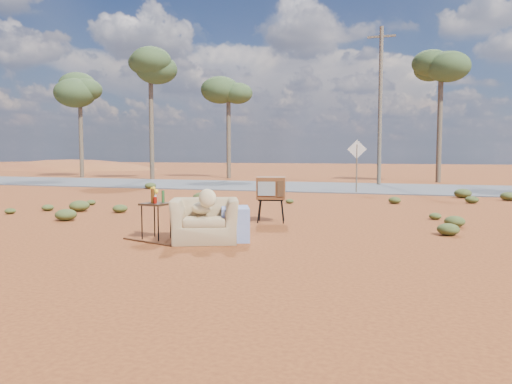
% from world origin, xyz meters
% --- Properties ---
extents(ground, '(140.00, 140.00, 0.00)m').
position_xyz_m(ground, '(0.00, 0.00, 0.00)').
color(ground, '#93471D').
rests_on(ground, ground).
extents(highway, '(140.00, 7.00, 0.04)m').
position_xyz_m(highway, '(0.00, 15.00, 0.02)').
color(highway, '#565659').
rests_on(highway, ground).
extents(dirt_mound, '(26.00, 18.00, 2.00)m').
position_xyz_m(dirt_mound, '(-30.00, 34.00, 0.00)').
color(dirt_mound, brown).
rests_on(dirt_mound, ground).
extents(armchair, '(1.59, 1.39, 1.07)m').
position_xyz_m(armchair, '(0.23, -0.27, 0.50)').
color(armchair, '#977952').
rests_on(armchair, ground).
extents(tv_unit, '(0.77, 0.67, 1.08)m').
position_xyz_m(tv_unit, '(0.58, 2.54, 0.80)').
color(tv_unit, black).
rests_on(tv_unit, ground).
extents(side_table, '(0.55, 0.55, 0.97)m').
position_xyz_m(side_table, '(-0.89, -0.32, 0.72)').
color(side_table, '#351E13').
rests_on(side_table, ground).
extents(rusty_bar, '(1.27, 0.45, 0.04)m').
position_xyz_m(rusty_bar, '(-0.81, -0.81, 0.02)').
color(rusty_bar, '#4A2813').
rests_on(rusty_bar, ground).
extents(road_sign, '(0.78, 0.06, 2.19)m').
position_xyz_m(road_sign, '(1.50, 12.00, 1.50)').
color(road_sign, brown).
rests_on(road_sign, ground).
extents(eucalyptus_far_left, '(3.20, 3.20, 7.10)m').
position_xyz_m(eucalyptus_far_left, '(-18.00, 20.00, 5.94)').
color(eucalyptus_far_left, brown).
rests_on(eucalyptus_far_left, ground).
extents(eucalyptus_left, '(3.20, 3.20, 8.10)m').
position_xyz_m(eucalyptus_left, '(-12.00, 19.00, 6.92)').
color(eucalyptus_left, brown).
rests_on(eucalyptus_left, ground).
extents(eucalyptus_near_left, '(3.20, 3.20, 6.60)m').
position_xyz_m(eucalyptus_near_left, '(-8.00, 22.00, 5.45)').
color(eucalyptus_near_left, brown).
rests_on(eucalyptus_near_left, ground).
extents(eucalyptus_center, '(3.20, 3.20, 7.60)m').
position_xyz_m(eucalyptus_center, '(5.00, 21.00, 6.43)').
color(eucalyptus_center, brown).
rests_on(eucalyptus_center, ground).
extents(utility_pole_center, '(1.40, 0.20, 8.00)m').
position_xyz_m(utility_pole_center, '(2.00, 17.50, 4.15)').
color(utility_pole_center, brown).
rests_on(utility_pole_center, ground).
extents(scrub_patch, '(17.49, 8.07, 0.33)m').
position_xyz_m(scrub_patch, '(-0.82, 4.41, 0.14)').
color(scrub_patch, '#465324').
rests_on(scrub_patch, ground).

